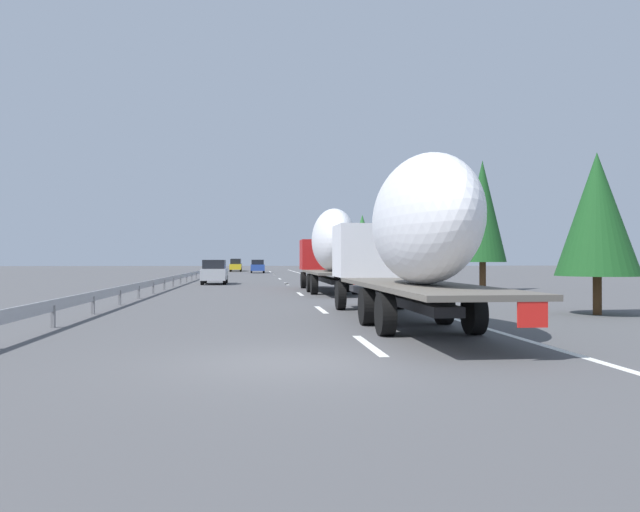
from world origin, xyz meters
TOP-DOWN VIEW (x-y plane):
  - ground_plane at (40.00, 0.00)m, footprint 260.00×260.00m
  - lane_stripe_0 at (2.00, -1.80)m, footprint 3.20×0.20m
  - lane_stripe_1 at (11.30, -1.80)m, footprint 3.20×0.20m
  - lane_stripe_2 at (21.56, -1.80)m, footprint 3.20×0.20m
  - lane_stripe_3 at (34.59, -1.80)m, footprint 3.20×0.20m
  - lane_stripe_4 at (35.69, -1.80)m, footprint 3.20×0.20m
  - lane_stripe_5 at (47.22, -1.80)m, footprint 3.20×0.20m
  - lane_stripe_6 at (64.26, -1.80)m, footprint 3.20×0.20m
  - lane_stripe_7 at (65.50, -1.80)m, footprint 3.20×0.20m
  - lane_stripe_8 at (79.47, -1.80)m, footprint 3.20×0.20m
  - lane_stripe_9 at (84.14, -1.80)m, footprint 3.20×0.20m
  - edge_line_right at (45.00, -5.50)m, footprint 110.00×0.20m
  - truck_lead at (23.03, -3.60)m, footprint 13.10×2.55m
  - truck_trailing at (5.68, -3.60)m, footprint 14.41×2.55m
  - car_blue_sedan at (73.54, 0.14)m, footprint 4.30×1.90m
  - car_yellow_coupe at (83.10, 3.41)m, footprint 4.67×1.76m
  - car_silver_hatch at (35.30, 3.56)m, footprint 4.54×1.82m
  - car_black_suv at (92.90, 3.59)m, footprint 4.19×1.84m
  - road_sign at (38.21, -6.70)m, footprint 0.10×0.90m
  - tree_0 at (23.87, -12.75)m, footprint 2.73×2.73m
  - tree_1 at (48.13, -13.32)m, footprint 3.64×3.64m
  - tree_2 at (70.30, -9.75)m, footprint 3.56×3.56m
  - tree_3 at (61.64, -12.32)m, footprint 3.56×3.56m
  - tree_4 at (8.30, -10.68)m, footprint 2.71×2.71m
  - guardrail_median at (43.00, 6.00)m, footprint 94.00×0.10m

SIDE VIEW (x-z plane):
  - ground_plane at x=40.00m, z-range 0.00..0.00m
  - lane_stripe_0 at x=2.00m, z-range 0.00..0.01m
  - lane_stripe_1 at x=11.30m, z-range 0.00..0.01m
  - lane_stripe_2 at x=21.56m, z-range 0.00..0.01m
  - lane_stripe_3 at x=34.59m, z-range 0.00..0.01m
  - lane_stripe_4 at x=35.69m, z-range 0.00..0.01m
  - lane_stripe_5 at x=47.22m, z-range 0.00..0.01m
  - lane_stripe_6 at x=64.26m, z-range 0.00..0.01m
  - lane_stripe_7 at x=65.50m, z-range 0.00..0.01m
  - lane_stripe_8 at x=79.47m, z-range 0.00..0.01m
  - lane_stripe_9 at x=84.14m, z-range 0.00..0.01m
  - edge_line_right at x=45.00m, z-range 0.00..0.01m
  - guardrail_median at x=43.00m, z-range 0.20..0.96m
  - car_silver_hatch at x=35.30m, z-range 0.01..1.83m
  - car_blue_sedan at x=73.54m, z-range 0.01..1.83m
  - car_yellow_coupe at x=83.10m, z-range 0.00..1.93m
  - car_black_suv at x=92.90m, z-range -0.01..1.98m
  - road_sign at x=38.21m, z-range 0.63..3.97m
  - truck_trailing at x=5.68m, z-range 0.27..4.73m
  - truck_lead at x=23.03m, z-range 0.29..4.86m
  - tree_4 at x=8.30m, z-range 0.64..6.03m
  - tree_1 at x=48.13m, z-range 0.73..6.20m
  - tree_2 at x=70.30m, z-range 0.72..6.96m
  - tree_3 at x=61.64m, z-range 0.67..7.92m
  - tree_0 at x=23.87m, z-range 0.82..8.50m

